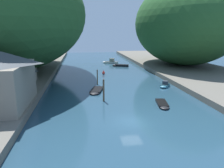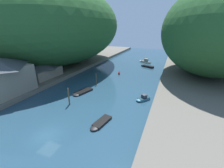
{
  "view_description": "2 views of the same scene",
  "coord_description": "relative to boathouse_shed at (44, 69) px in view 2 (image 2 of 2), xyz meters",
  "views": [
    {
      "loc": [
        -5.95,
        -24.49,
        10.77
      ],
      "look_at": [
        -0.08,
        16.57,
        0.87
      ],
      "focal_mm": 35.0,
      "sensor_mm": 36.0,
      "label": 1
    },
    {
      "loc": [
        15.24,
        -12.44,
        14.54
      ],
      "look_at": [
        1.85,
        20.18,
        0.91
      ],
      "focal_mm": 24.0,
      "sensor_mm": 36.0,
      "label": 2
    }
  ],
  "objects": [
    {
      "name": "water_surface",
      "position": [
        17.78,
        12.17,
        -3.25
      ],
      "size": [
        130.0,
        130.0,
        0.0
      ],
      "primitive_type": "plane",
      "color": "#234256",
      "rests_on": "ground"
    },
    {
      "name": "left_bank",
      "position": [
        -6.03,
        12.17,
        -2.75
      ],
      "size": [
        22.0,
        120.0,
        1.0
      ],
      "color": "#666056",
      "rests_on": "ground"
    },
    {
      "name": "right_bank",
      "position": [
        41.59,
        12.17,
        -2.75
      ],
      "size": [
        22.0,
        120.0,
        1.0
      ],
      "color": "#666056",
      "rests_on": "ground"
    },
    {
      "name": "hillside_left",
      "position": [
        -7.13,
        15.3,
        11.62
      ],
      "size": [
        40.99,
        57.38,
        27.72
      ],
      "color": "#285628",
      "rests_on": "left_bank"
    },
    {
      "name": "hillside_right",
      "position": [
        42.69,
        21.26,
        10.03
      ],
      "size": [
        28.33,
        39.67,
        24.55
      ],
      "color": "#285628",
      "rests_on": "right_bank"
    },
    {
      "name": "boathouse_shed",
      "position": [
        0.0,
        0.0,
        0.0
      ],
      "size": [
        5.56,
        9.98,
        4.33
      ],
      "color": "gray",
      "rests_on": "left_bank"
    },
    {
      "name": "boat_navy_launch",
      "position": [
        28.27,
        -1.83,
        -2.87
      ],
      "size": [
        2.93,
        3.32,
        1.21
      ],
      "rotation": [
        0.0,
        0.0,
        2.51
      ],
      "color": "teal",
      "rests_on": "water_surface"
    },
    {
      "name": "boat_far_right_bank",
      "position": [
        23.74,
        -12.62,
        -3.05
      ],
      "size": [
        2.2,
        4.72,
        0.4
      ],
      "rotation": [
        0.0,
        0.0,
        2.96
      ],
      "color": "black",
      "rests_on": "water_surface"
    },
    {
      "name": "boat_small_dinghy",
      "position": [
        24.15,
        26.18,
        -2.92
      ],
      "size": [
        5.4,
        3.15,
        0.67
      ],
      "rotation": [
        0.0,
        0.0,
        1.19
      ],
      "color": "black",
      "rests_on": "water_surface"
    },
    {
      "name": "boat_near_quay",
      "position": [
        14.42,
        -3.47,
        -3.04
      ],
      "size": [
        3.13,
        5.56,
        0.42
      ],
      "rotation": [
        0.0,
        0.0,
        2.88
      ],
      "color": "black",
      "rests_on": "water_surface"
    },
    {
      "name": "boat_red_skiff",
      "position": [
        22.01,
        33.52,
        -2.71
      ],
      "size": [
        5.57,
        3.65,
        1.8
      ],
      "rotation": [
        0.0,
        0.0,
        1.09
      ],
      "color": "silver",
      "rests_on": "water_surface"
    },
    {
      "name": "mooring_post_nearest",
      "position": [
        15.23,
        -9.16,
        -1.43
      ],
      "size": [
        0.28,
        0.28,
        3.61
      ],
      "color": "brown",
      "rests_on": "water_surface"
    },
    {
      "name": "mooring_post_middle",
      "position": [
        15.11,
        2.4,
        -1.63
      ],
      "size": [
        0.23,
        0.23,
        3.21
      ],
      "color": "brown",
      "rests_on": "water_surface"
    },
    {
      "name": "channel_buoy_near",
      "position": [
        17.57,
        13.37,
        -2.81
      ],
      "size": [
        0.75,
        0.75,
        1.13
      ],
      "color": "red",
      "rests_on": "water_surface"
    },
    {
      "name": "person_on_quay",
      "position": [
        3.71,
        -10.18,
        -1.27
      ],
      "size": [
        0.25,
        0.4,
        1.69
      ],
      "rotation": [
        0.0,
        0.0,
        1.49
      ],
      "color": "#282D3D",
      "rests_on": "left_bank"
    },
    {
      "name": "person_by_boathouse",
      "position": [
        2.66,
        -7.57,
        -1.27
      ],
      "size": [
        0.26,
        0.4,
        1.69
      ],
      "rotation": [
        0.0,
        0.0,
        1.47
      ],
      "color": "#282D3D",
      "rests_on": "left_bank"
    }
  ]
}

